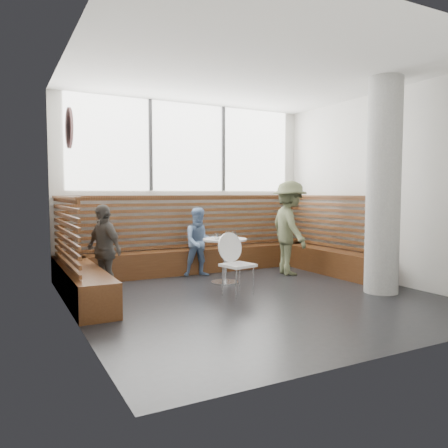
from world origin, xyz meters
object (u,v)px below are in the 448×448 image
cafe_chair (236,259)px  child_left (104,250)px  cafe_table (225,251)px  adult_man (290,228)px  child_back (200,242)px  concrete_column (383,187)px

cafe_chair → child_left: (-1.73, 0.90, 0.13)m
cafe_table → adult_man: size_ratio=0.43×
child_back → child_left: size_ratio=0.92×
adult_man → child_back: 1.68m
adult_man → child_back: size_ratio=1.40×
cafe_table → child_left: 1.98m
cafe_table → child_back: 0.76m
concrete_column → child_left: (-3.75, 1.80, -0.93)m
cafe_chair → child_left: 1.95m
concrete_column → child_back: size_ratio=2.58×
cafe_chair → child_back: 1.57m
adult_man → child_left: bearing=103.9°
concrete_column → child_left: 4.26m
cafe_chair → adult_man: size_ratio=0.53×
child_left → child_back: bearing=89.0°
concrete_column → cafe_chair: 2.45m
child_back → child_left: bearing=-149.1°
concrete_column → cafe_chair: concrete_column is taller
cafe_chair → child_back: size_ratio=0.74×
adult_man → child_left: size_ratio=1.29×
child_left → cafe_table: bearing=66.9°
cafe_table → adult_man: adult_man is taller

